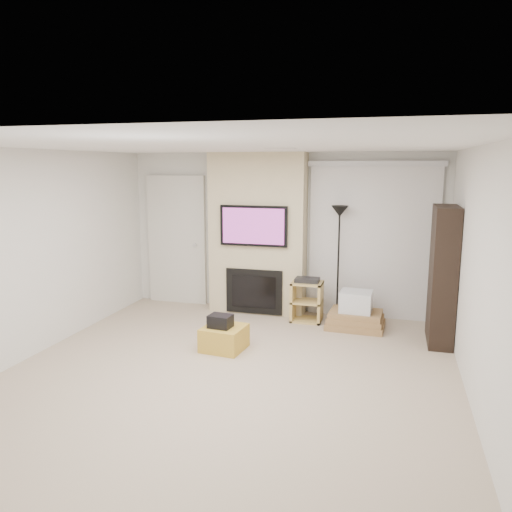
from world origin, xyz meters
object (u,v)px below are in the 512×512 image
(av_stand, at_px, (307,298))
(box_stack, at_px, (356,314))
(ottoman, at_px, (224,338))
(floor_lamp, at_px, (339,230))
(bookshelf, at_px, (443,275))

(av_stand, xyz_separation_m, box_stack, (0.73, -0.14, -0.14))
(ottoman, xyz_separation_m, av_stand, (0.80, 1.45, 0.20))
(floor_lamp, bearing_deg, av_stand, -148.58)
(ottoman, relative_size, floor_lamp, 0.29)
(ottoman, xyz_separation_m, bookshelf, (2.65, 1.02, 0.75))
(ottoman, distance_m, floor_lamp, 2.42)
(bookshelf, bearing_deg, floor_lamp, 154.27)
(box_stack, bearing_deg, floor_lamp, 128.47)
(floor_lamp, relative_size, bookshelf, 0.96)
(bookshelf, bearing_deg, box_stack, 165.26)
(floor_lamp, xyz_separation_m, bookshelf, (1.42, -0.68, -0.45))
(av_stand, distance_m, bookshelf, 1.97)
(ottoman, height_order, floor_lamp, floor_lamp)
(ottoman, xyz_separation_m, box_stack, (1.54, 1.32, 0.05))
(floor_lamp, distance_m, bookshelf, 1.64)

